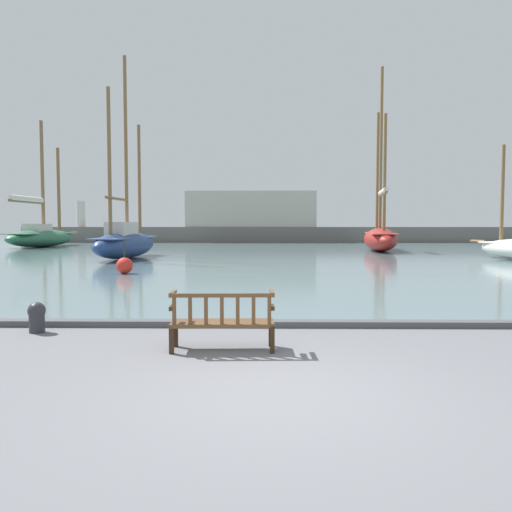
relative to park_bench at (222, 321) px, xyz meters
The scene contains 10 objects.
ground_plane 2.21m from the park_bench, 68.11° to the right, with size 160.00×160.00×0.00m, color slate.
harbor_water 42.01m from the park_bench, 88.90° to the left, with size 100.00×80.00×0.08m, color slate.
quay_edge_kerb 2.06m from the park_bench, 66.50° to the left, with size 40.00×0.30×0.12m, color #4C4C50.
park_bench is the anchor object (origin of this frame).
sailboat_outer_starboard 41.98m from the park_bench, 117.58° to the left, with size 4.02×11.93×11.36m.
sailboat_far_starboard 31.71m from the park_bench, 72.60° to the left, with size 3.63×11.69×13.79m.
sailboat_centre_channel 22.24m from the park_bench, 109.23° to the left, with size 2.64×8.52×11.57m.
mooring_bollard 3.72m from the park_bench, 160.00° to the left, with size 0.32×0.32×0.56m.
channel_buoy 12.63m from the park_bench, 112.31° to the left, with size 0.64×0.64×1.34m.
far_breakwater 50.06m from the park_bench, 89.89° to the left, with size 55.70×2.40×5.98m.
Camera 1 is at (-0.17, -5.65, 1.93)m, focal length 35.00 mm.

